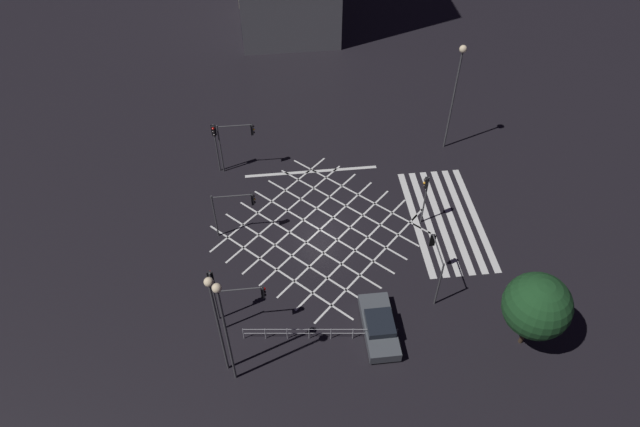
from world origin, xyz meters
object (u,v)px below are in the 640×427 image
(traffic_light_ne_main, at_px, (215,139))
(traffic_light_median_south, at_px, (425,191))
(traffic_light_median_north, at_px, (236,205))
(street_tree_near, at_px, (537,306))
(traffic_light_nw_cross, at_px, (244,298))
(traffic_light_sw_main, at_px, (436,257))
(street_lamp_east, at_px, (458,76))
(street_lamp_far, at_px, (223,318))
(traffic_light_ne_cross, at_px, (237,137))
(street_lamp_west, at_px, (215,310))
(waiting_car, at_px, (379,326))
(traffic_light_nw_main, at_px, (213,286))

(traffic_light_ne_main, xyz_separation_m, traffic_light_median_south, (-7.32, -14.66, -0.10))
(traffic_light_ne_main, distance_m, traffic_light_median_north, 7.19)
(traffic_light_median_north, distance_m, traffic_light_median_south, 13.17)
(traffic_light_ne_main, height_order, street_tree_near, street_tree_near)
(traffic_light_nw_cross, distance_m, traffic_light_median_north, 7.88)
(traffic_light_ne_main, relative_size, traffic_light_nw_cross, 1.16)
(traffic_light_sw_main, bearing_deg, traffic_light_ne_main, 46.62)
(traffic_light_nw_cross, distance_m, street_lamp_east, 23.49)
(traffic_light_nw_cross, bearing_deg, street_tree_near, -10.33)
(street_lamp_east, distance_m, street_tree_near, 19.20)
(street_lamp_far, bearing_deg, traffic_light_median_south, -50.86)
(traffic_light_median_south, height_order, street_tree_near, street_tree_near)
(traffic_light_nw_cross, distance_m, street_tree_near, 16.82)
(traffic_light_ne_cross, bearing_deg, street_tree_near, -46.83)
(traffic_light_sw_main, relative_size, street_lamp_west, 0.47)
(traffic_light_ne_main, bearing_deg, waiting_car, 31.43)
(traffic_light_nw_cross, xyz_separation_m, street_lamp_far, (-3.47, 0.83, 3.18))
(traffic_light_sw_main, bearing_deg, street_lamp_far, 112.10)
(traffic_light_median_north, xyz_separation_m, traffic_light_ne_cross, (6.98, -0.20, 0.43))
(waiting_car, bearing_deg, street_lamp_far, 103.49)
(traffic_light_median_north, xyz_separation_m, street_lamp_east, (8.06, -17.22, 3.93))
(traffic_light_ne_cross, xyz_separation_m, street_lamp_west, (-17.66, 1.05, 2.54))
(traffic_light_sw_main, bearing_deg, traffic_light_nw_cross, 98.26)
(traffic_light_ne_main, bearing_deg, street_lamp_east, 93.18)
(traffic_light_ne_cross, bearing_deg, traffic_light_median_north, -91.61)
(traffic_light_median_south, relative_size, waiting_car, 0.96)
(traffic_light_sw_main, bearing_deg, traffic_light_median_north, 63.74)
(traffic_light_nw_cross, xyz_separation_m, street_lamp_east, (15.94, -16.80, 3.95))
(traffic_light_nw_main, distance_m, street_tree_near, 18.76)
(traffic_light_nw_cross, relative_size, traffic_light_nw_main, 0.86)
(street_lamp_east, xyz_separation_m, street_lamp_west, (-18.74, 18.08, -0.96))
(traffic_light_median_south, height_order, street_lamp_west, street_lamp_west)
(street_tree_near, bearing_deg, traffic_light_sw_main, 43.62)
(traffic_light_median_north, relative_size, street_tree_near, 0.69)
(street_lamp_far, distance_m, waiting_car, 10.60)
(traffic_light_nw_main, bearing_deg, waiting_car, -102.43)
(traffic_light_ne_main, height_order, waiting_car, traffic_light_ne_main)
(traffic_light_ne_cross, bearing_deg, street_lamp_far, -91.88)
(traffic_light_ne_cross, bearing_deg, street_lamp_east, 3.64)
(street_tree_near, relative_size, waiting_car, 1.24)
(traffic_light_nw_main, relative_size, waiting_car, 0.99)
(street_lamp_east, relative_size, street_tree_near, 1.65)
(street_lamp_east, height_order, street_lamp_west, street_lamp_east)
(traffic_light_median_north, distance_m, street_lamp_west, 11.11)
(traffic_light_ne_cross, height_order, traffic_light_sw_main, traffic_light_ne_cross)
(street_lamp_east, bearing_deg, traffic_light_nw_cross, 133.48)
(street_lamp_east, bearing_deg, traffic_light_ne_main, 93.18)
(traffic_light_median_north, bearing_deg, street_lamp_east, 25.09)
(traffic_light_ne_cross, relative_size, traffic_light_sw_main, 1.13)
(street_lamp_west, bearing_deg, traffic_light_sw_main, -71.09)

